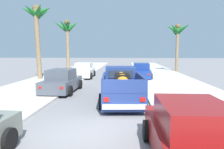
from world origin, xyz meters
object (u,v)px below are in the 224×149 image
Objects in this scene: pickup_truck at (121,87)px; car_right_mid at (141,71)px; palm_tree_right_fore at (67,30)px; car_left_near at (62,81)px; car_left_far at (192,136)px; car_left_mid at (84,71)px; palm_tree_left_fore at (37,20)px; palm_tree_left_mid at (178,33)px.

car_right_mid is at bearing 79.77° from pickup_truck.
pickup_truck is 0.78× the size of palm_tree_right_fore.
car_left_far is at bearing -56.85° from car_left_near.
car_left_near and car_left_far have the same top height.
pickup_truck is 1.24× the size of car_left_mid.
car_left_near is 1.00× the size of car_left_far.
car_right_mid is at bearing 52.30° from car_left_near.
palm_tree_right_fore is (-7.50, 17.08, 4.65)m from pickup_truck.
pickup_truck is 1.24× the size of car_left_near.
car_left_near is at bearing 147.97° from pickup_truck.
car_left_near is 0.62× the size of palm_tree_left_fore.
car_left_mid is at bearing -148.43° from palm_tree_left_mid.
car_left_far is 18.10m from palm_tree_left_fore.
car_left_mid is (-4.05, 10.44, -0.10)m from pickup_truck.
car_left_near is 0.68× the size of palm_tree_left_mid.
car_left_far is 0.62× the size of palm_tree_left_fore.
car_right_mid is 1.01× the size of car_left_far.
palm_tree_left_mid reaches higher than car_left_far.
palm_tree_right_fore is (-3.46, 6.64, 4.75)m from car_left_mid.
palm_tree_left_mid is at bearing 31.41° from palm_tree_left_fore.
palm_tree_left_fore is (-3.88, 5.65, 4.84)m from car_left_near.
car_left_far is at bearing -74.24° from pickup_truck.
car_left_mid is 1.00× the size of car_left_far.
car_left_mid and car_left_far have the same top height.
car_right_mid is (5.85, -0.44, 0.00)m from car_left_mid.
car_left_mid is 0.63× the size of palm_tree_right_fore.
palm_tree_right_fore reaches higher than car_right_mid.
pickup_truck is 0.85× the size of palm_tree_left_mid.
palm_tree_right_fore is at bearing 113.72° from pickup_truck.
car_right_mid is at bearing 10.85° from palm_tree_left_fore.
car_left_near and car_left_mid have the same top height.
car_left_mid is at bearing -62.49° from palm_tree_right_fore.
palm_tree_left_fore is at bearing -149.06° from car_left_mid.
car_left_far is at bearing -56.31° from palm_tree_left_fore.
palm_tree_left_fore is (-9.68, -1.86, 4.84)m from car_right_mid.
palm_tree_right_fore reaches higher than pickup_truck.
palm_tree_left_fore reaches higher than car_right_mid.
car_left_mid is at bearing 109.17° from car_left_far.
palm_tree_left_fore reaches higher than car_left_far.
palm_tree_left_mid reaches higher than pickup_truck.
pickup_truck reaches higher than car_left_mid.
car_left_near is 0.62× the size of palm_tree_right_fore.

